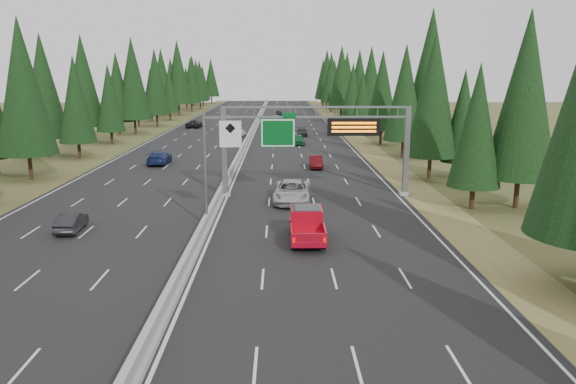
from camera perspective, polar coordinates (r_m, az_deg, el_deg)
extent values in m
cube|color=black|center=(94.08, -3.98, 5.47)|extent=(32.00, 260.00, 0.08)
cube|color=olive|center=(94.78, 6.87, 5.46)|extent=(3.60, 260.00, 0.06)
cube|color=#41431F|center=(96.71, -14.62, 5.29)|extent=(3.60, 260.00, 0.06)
cube|color=gray|center=(94.06, -3.98, 5.59)|extent=(0.70, 260.00, 0.30)
cube|color=gray|center=(94.02, -3.99, 5.83)|extent=(0.30, 260.00, 0.60)
cube|color=slate|center=(49.03, -6.48, 4.10)|extent=(0.45, 0.45, 7.80)
cube|color=gray|center=(49.68, -6.38, -0.19)|extent=(0.90, 0.90, 0.30)
cube|color=slate|center=(50.02, 11.95, 4.07)|extent=(0.45, 0.45, 7.80)
cube|color=gray|center=(50.65, 11.76, -0.14)|extent=(0.90, 0.90, 0.30)
cube|color=slate|center=(48.52, 2.87, 8.61)|extent=(15.85, 0.35, 0.16)
cube|color=slate|center=(48.58, 2.86, 7.62)|extent=(15.85, 0.35, 0.16)
cube|color=#054C19|center=(48.35, -1.03, 6.03)|extent=(3.00, 0.10, 2.50)
cube|color=silver|center=(48.29, -1.03, 6.02)|extent=(2.85, 0.02, 2.35)
cube|color=#054C19|center=(48.22, 0.16, 7.80)|extent=(1.10, 0.10, 0.45)
cube|color=black|center=(48.66, 6.69, 6.58)|extent=(4.50, 0.40, 1.50)
cube|color=orange|center=(48.41, 6.74, 6.97)|extent=(3.80, 0.02, 0.18)
cube|color=orange|center=(48.44, 6.73, 6.55)|extent=(3.80, 0.02, 0.18)
cube|color=orange|center=(48.48, 6.71, 6.14)|extent=(3.80, 0.02, 0.18)
cylinder|color=slate|center=(39.24, -8.40, 2.23)|extent=(0.20, 0.20, 8.00)
cube|color=gray|center=(40.07, -8.23, -3.27)|extent=(0.50, 0.50, 0.20)
cube|color=slate|center=(38.68, -7.08, 7.50)|extent=(2.00, 0.15, 0.15)
cube|color=silver|center=(38.58, -5.87, 5.88)|extent=(1.50, 0.06, 1.80)
cylinder|color=black|center=(47.07, 18.19, -0.54)|extent=(0.40, 0.40, 1.84)
cone|color=black|center=(46.23, 18.66, 6.43)|extent=(4.14, 4.14, 9.66)
cylinder|color=black|center=(48.59, 22.21, -0.07)|extent=(0.40, 0.40, 2.49)
cone|color=black|center=(47.70, 22.95, 9.09)|extent=(5.59, 5.59, 13.05)
cylinder|color=black|center=(59.32, 14.17, 2.42)|extent=(0.40, 0.40, 2.34)
cone|color=black|center=(58.60, 14.54, 9.49)|extent=(5.26, 5.26, 12.28)
cylinder|color=black|center=(60.18, 17.03, 2.12)|extent=(0.40, 0.40, 1.78)
cone|color=black|center=(59.53, 17.36, 7.40)|extent=(4.00, 4.00, 9.34)
cylinder|color=black|center=(73.47, 11.56, 4.30)|extent=(0.40, 0.40, 2.29)
cone|color=black|center=(72.90, 11.80, 9.88)|extent=(5.15, 5.15, 12.02)
cylinder|color=black|center=(75.98, 13.92, 4.71)|extent=(0.40, 0.40, 3.00)
cone|color=black|center=(75.43, 14.28, 11.80)|extent=(6.75, 6.75, 15.76)
cylinder|color=black|center=(87.24, 9.38, 5.55)|extent=(0.40, 0.40, 2.25)
cone|color=black|center=(86.75, 9.54, 10.16)|extent=(5.06, 5.06, 11.80)
cylinder|color=black|center=(90.23, 11.62, 5.53)|extent=(0.40, 0.40, 1.80)
cone|color=black|center=(89.80, 11.77, 9.09)|extent=(4.04, 4.04, 9.43)
cylinder|color=black|center=(103.55, 7.47, 6.47)|extent=(0.40, 0.40, 1.79)
cone|color=black|center=(103.17, 7.56, 9.56)|extent=(4.03, 4.03, 9.39)
cylinder|color=black|center=(104.41, 9.59, 6.45)|extent=(0.40, 0.40, 1.79)
cone|color=black|center=(104.04, 9.70, 9.51)|extent=(4.02, 4.02, 9.38)
cylinder|color=black|center=(116.67, 6.53, 7.16)|extent=(0.40, 0.40, 2.05)
cone|color=black|center=(116.32, 6.60, 10.31)|extent=(4.61, 4.61, 10.76)
cylinder|color=black|center=(117.05, 8.30, 7.26)|extent=(0.40, 0.40, 2.58)
cone|color=black|center=(116.68, 8.42, 11.20)|extent=(5.79, 5.79, 13.52)
cylinder|color=black|center=(130.04, 5.38, 7.82)|extent=(0.40, 0.40, 2.72)
cone|color=black|center=(129.71, 5.45, 11.56)|extent=(6.11, 6.11, 14.25)
cylinder|color=black|center=(133.41, 7.15, 7.86)|extent=(0.40, 0.40, 2.58)
cone|color=black|center=(133.09, 7.24, 11.32)|extent=(5.81, 5.81, 13.55)
cylinder|color=black|center=(146.02, 5.41, 8.12)|extent=(0.40, 0.40, 1.96)
cone|color=black|center=(145.75, 5.45, 10.52)|extent=(4.40, 4.40, 10.28)
cylinder|color=black|center=(145.71, 7.00, 8.12)|extent=(0.40, 0.40, 2.17)
cone|color=black|center=(145.42, 7.07, 10.79)|extent=(4.88, 4.88, 11.39)
cylinder|color=black|center=(160.17, 4.37, 8.60)|extent=(0.40, 0.40, 2.66)
cone|color=black|center=(159.90, 4.41, 11.57)|extent=(5.98, 5.98, 13.95)
cylinder|color=black|center=(159.57, 5.93, 8.56)|extent=(0.40, 0.40, 2.65)
cone|color=black|center=(159.30, 5.99, 11.53)|extent=(5.97, 5.97, 13.92)
cylinder|color=black|center=(173.90, 3.93, 8.90)|extent=(0.40, 0.40, 2.85)
cone|color=black|center=(173.66, 3.97, 11.84)|extent=(6.41, 6.41, 14.96)
cylinder|color=black|center=(177.24, 5.55, 8.84)|extent=(0.40, 0.40, 2.29)
cone|color=black|center=(177.00, 5.59, 11.15)|extent=(5.14, 5.14, 12.00)
cylinder|color=black|center=(188.07, 3.56, 9.08)|extent=(0.40, 0.40, 2.47)
cone|color=black|center=(187.84, 3.59, 11.43)|extent=(5.56, 5.56, 12.96)
cylinder|color=black|center=(191.07, 4.61, 9.09)|extent=(0.40, 0.40, 2.35)
cone|color=black|center=(190.84, 4.64, 11.29)|extent=(5.29, 5.29, 12.35)
cylinder|color=black|center=(205.38, 3.54, 9.26)|extent=(0.40, 0.40, 2.08)
cone|color=black|center=(205.18, 3.56, 11.08)|extent=(4.68, 4.68, 10.91)
cylinder|color=black|center=(203.12, 4.69, 9.28)|extent=(0.40, 0.40, 2.52)
cone|color=black|center=(202.91, 4.72, 11.50)|extent=(5.67, 5.67, 13.23)
cylinder|color=black|center=(62.81, -24.70, 2.32)|extent=(0.40, 0.40, 2.59)
cone|color=black|center=(62.13, -25.36, 9.69)|extent=(5.83, 5.83, 13.59)
cylinder|color=black|center=(76.29, -20.44, 3.98)|extent=(0.40, 0.40, 2.06)
cone|color=black|center=(75.75, -20.80, 8.81)|extent=(4.64, 4.64, 10.82)
cylinder|color=black|center=(79.19, -23.16, 4.21)|extent=(0.40, 0.40, 2.52)
cone|color=black|center=(78.65, -23.63, 9.88)|extent=(5.66, 5.66, 13.20)
cylinder|color=black|center=(90.55, -17.47, 5.29)|extent=(0.40, 0.40, 1.94)
cone|color=black|center=(90.10, -17.71, 9.11)|extent=(4.36, 4.36, 10.17)
cylinder|color=black|center=(92.86, -19.75, 5.51)|extent=(0.40, 0.40, 2.64)
cone|color=black|center=(92.40, -20.12, 10.59)|extent=(5.93, 5.93, 13.84)
cylinder|color=black|center=(103.94, -15.25, 6.42)|extent=(0.40, 0.40, 2.70)
cone|color=black|center=(103.53, -15.51, 11.06)|extent=(6.07, 6.07, 14.15)
cylinder|color=black|center=(104.25, -16.73, 6.24)|extent=(0.40, 0.40, 2.30)
cone|color=black|center=(103.85, -16.97, 10.18)|extent=(5.16, 5.16, 12.05)
cylinder|color=black|center=(117.98, -13.15, 7.09)|extent=(0.40, 0.40, 2.49)
cone|color=black|center=(117.62, -13.33, 10.87)|extent=(5.61, 5.61, 13.09)
cylinder|color=black|center=(118.90, -14.92, 6.96)|extent=(0.40, 0.40, 2.17)
cone|color=black|center=(118.54, -15.10, 10.23)|extent=(4.88, 4.88, 11.40)
cylinder|color=black|center=(133.34, -11.87, 7.54)|extent=(0.40, 0.40, 1.87)
cone|color=black|center=(133.04, -11.98, 10.04)|extent=(4.20, 4.20, 9.80)
cylinder|color=black|center=(131.85, -13.65, 7.42)|extent=(0.40, 0.40, 1.90)
cone|color=black|center=(131.55, -13.78, 9.99)|extent=(4.27, 4.27, 9.96)
cylinder|color=black|center=(148.47, -11.00, 8.23)|extent=(0.40, 0.40, 3.03)
cone|color=black|center=(148.19, -11.15, 11.88)|extent=(6.82, 6.82, 15.92)
cylinder|color=black|center=(147.11, -12.57, 8.06)|extent=(0.40, 0.40, 2.70)
cone|color=black|center=(146.82, -12.72, 11.35)|extent=(6.08, 6.08, 14.18)
cylinder|color=black|center=(163.27, -9.75, 8.49)|extent=(0.40, 0.40, 2.45)
cone|color=black|center=(163.00, -9.85, 11.17)|extent=(5.51, 5.51, 12.85)
cylinder|color=black|center=(160.85, -11.69, 8.36)|extent=(0.40, 0.40, 2.40)
cone|color=black|center=(160.58, -11.80, 11.03)|extent=(5.40, 5.40, 12.61)
cylinder|color=black|center=(174.53, -8.88, 8.72)|extent=(0.40, 0.40, 2.36)
cone|color=black|center=(174.29, -8.96, 11.13)|extent=(5.30, 5.30, 12.37)
cylinder|color=black|center=(175.09, -10.23, 8.63)|extent=(0.40, 0.40, 2.04)
cone|color=black|center=(174.86, -10.31, 10.72)|extent=(4.59, 4.59, 10.71)
cylinder|color=black|center=(189.62, -8.60, 8.94)|extent=(0.40, 0.40, 2.14)
cone|color=black|center=(189.40, -8.67, 10.96)|extent=(4.81, 4.81, 11.22)
cylinder|color=black|center=(192.55, -9.62, 9.03)|extent=(0.40, 0.40, 2.67)
cone|color=black|center=(192.33, -9.71, 11.51)|extent=(6.01, 6.01, 14.02)
cylinder|color=black|center=(204.86, -7.76, 9.24)|extent=(0.40, 0.40, 2.56)
cone|color=black|center=(204.65, -7.83, 11.48)|extent=(5.77, 5.77, 13.45)
cylinder|color=black|center=(205.38, -9.23, 9.19)|extent=(0.40, 0.40, 2.50)
cone|color=black|center=(205.17, -9.31, 11.37)|extent=(5.62, 5.62, 13.11)
imported|color=#B3B2B7|center=(46.78, 0.40, 0.05)|extent=(3.28, 6.54, 1.78)
cylinder|color=black|center=(34.42, 0.54, -5.13)|extent=(0.32, 0.86, 0.86)
cylinder|color=black|center=(34.51, 3.59, -5.11)|extent=(0.32, 0.86, 0.86)
cylinder|color=black|center=(37.82, 0.42, -3.55)|extent=(0.32, 0.86, 0.86)
cylinder|color=black|center=(37.90, 3.18, -3.54)|extent=(0.32, 0.86, 0.86)
cube|color=#B90B20|center=(36.15, 1.93, -4.03)|extent=(2.15, 6.01, 0.32)
cube|color=#B90B20|center=(36.89, 1.86, -2.49)|extent=(2.04, 2.36, 1.18)
cube|color=black|center=(36.81, 1.87, -2.01)|extent=(1.83, 2.04, 0.59)
cube|color=#B90B20|center=(34.47, 0.36, -4.18)|extent=(0.11, 2.58, 0.64)
cube|color=#B90B20|center=(34.57, 3.75, -4.15)|extent=(0.11, 2.58, 0.64)
cube|color=#B90B20|center=(33.27, 2.17, -4.78)|extent=(2.15, 0.11, 0.64)
imported|color=#14592F|center=(85.07, 1.02, 5.37)|extent=(2.06, 4.69, 1.57)
imported|color=#4C0A0E|center=(63.98, 2.85, 3.10)|extent=(1.58, 4.29, 1.40)
imported|color=black|center=(96.82, 1.41, 6.10)|extent=(1.90, 4.60, 1.33)
imported|color=silver|center=(125.47, -1.22, 7.46)|extent=(2.83, 5.33, 1.43)
imported|color=black|center=(141.44, -1.01, 8.01)|extent=(2.25, 4.79, 1.59)
imported|color=black|center=(40.99, -21.15, -2.85)|extent=(1.62, 3.95, 1.27)
imported|color=navy|center=(68.29, -12.95, 3.46)|extent=(2.35, 5.61, 1.62)
imported|color=silver|center=(96.82, -4.79, 6.06)|extent=(1.87, 3.99, 1.32)
imported|color=black|center=(113.66, -9.43, 6.88)|extent=(3.16, 5.97, 1.60)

